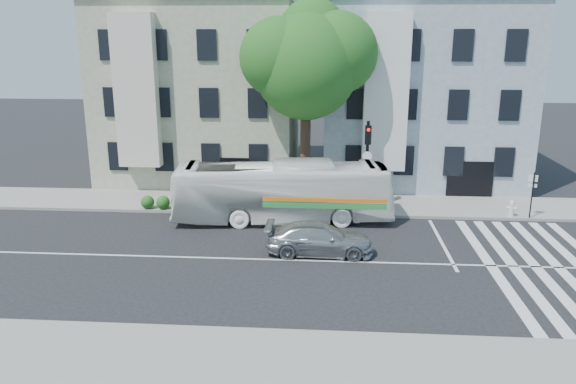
# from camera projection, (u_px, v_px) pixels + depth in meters

# --- Properties ---
(ground) EXTENTS (120.00, 120.00, 0.00)m
(ground) POSITION_uv_depth(u_px,v_px,m) (296.00, 260.00, 23.54)
(ground) COLOR black
(ground) RESTS_ON ground
(sidewalk_far) EXTENTS (80.00, 4.00, 0.15)m
(sidewalk_far) POSITION_uv_depth(u_px,v_px,m) (304.00, 204.00, 31.20)
(sidewalk_far) COLOR gray
(sidewalk_far) RESTS_ON ground
(sidewalk_near) EXTENTS (80.00, 4.00, 0.15)m
(sidewalk_near) POSITION_uv_depth(u_px,v_px,m) (280.00, 367.00, 15.83)
(sidewalk_near) COLOR gray
(sidewalk_near) RESTS_ON ground
(building_left) EXTENTS (12.00, 10.00, 11.00)m
(building_left) POSITION_uv_depth(u_px,v_px,m) (204.00, 92.00, 36.96)
(building_left) COLOR gray
(building_left) RESTS_ON ground
(building_right) EXTENTS (12.00, 10.00, 11.00)m
(building_right) POSITION_uv_depth(u_px,v_px,m) (419.00, 94.00, 35.99)
(building_right) COLOR #86919F
(building_right) RESTS_ON ground
(street_tree) EXTENTS (7.30, 5.90, 11.10)m
(street_tree) POSITION_uv_depth(u_px,v_px,m) (307.00, 60.00, 29.82)
(street_tree) COLOR #2D2116
(street_tree) RESTS_ON ground
(bus) EXTENTS (3.66, 11.18, 3.06)m
(bus) POSITION_uv_depth(u_px,v_px,m) (282.00, 192.00, 28.19)
(bus) COLOR white
(bus) RESTS_ON ground
(sedan) EXTENTS (1.91, 4.65, 1.35)m
(sedan) POSITION_uv_depth(u_px,v_px,m) (320.00, 239.00, 24.09)
(sedan) COLOR #AEB0B5
(sedan) RESTS_ON ground
(hedge) EXTENTS (8.54, 1.74, 0.70)m
(hedge) POSITION_uv_depth(u_px,v_px,m) (226.00, 204.00, 29.74)
(hedge) COLOR #1F6220
(hedge) RESTS_ON sidewalk_far
(traffic_signal) EXTENTS (0.50, 0.55, 4.82)m
(traffic_signal) POSITION_uv_depth(u_px,v_px,m) (367.00, 154.00, 29.46)
(traffic_signal) COLOR black
(traffic_signal) RESTS_ON ground
(fire_hydrant) EXTENTS (0.48, 0.28, 0.85)m
(fire_hydrant) POSITION_uv_depth(u_px,v_px,m) (511.00, 208.00, 28.69)
(fire_hydrant) COLOR silver
(fire_hydrant) RESTS_ON sidewalk_far
(far_sign_pole) EXTENTS (0.43, 0.20, 2.39)m
(far_sign_pole) POSITION_uv_depth(u_px,v_px,m) (532.00, 189.00, 28.19)
(far_sign_pole) COLOR black
(far_sign_pole) RESTS_ON sidewalk_far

